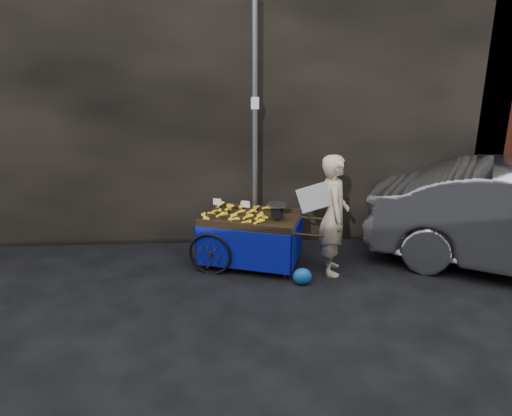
{
  "coord_description": "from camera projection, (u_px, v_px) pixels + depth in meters",
  "views": [
    {
      "loc": [
        -0.1,
        -6.38,
        3.31
      ],
      "look_at": [
        0.27,
        0.5,
        0.98
      ],
      "focal_mm": 35.0,
      "sensor_mm": 36.0,
      "label": 1
    }
  ],
  "objects": [
    {
      "name": "vendor",
      "position": [
        334.0,
        215.0,
        7.23
      ],
      "size": [
        0.83,
        0.7,
        1.79
      ],
      "rotation": [
        0.0,
        0.0,
        1.45
      ],
      "color": "tan",
      "rests_on": "ground"
    },
    {
      "name": "ground",
      "position": [
        239.0,
        285.0,
        7.1
      ],
      "size": [
        80.0,
        80.0,
        0.0
      ],
      "primitive_type": "plane",
      "color": "black",
      "rests_on": "ground"
    },
    {
      "name": "building_wall",
      "position": [
        256.0,
        88.0,
        8.78
      ],
      "size": [
        13.5,
        2.0,
        5.0
      ],
      "color": "black",
      "rests_on": "ground"
    },
    {
      "name": "street_pole",
      "position": [
        255.0,
        129.0,
        7.7
      ],
      "size": [
        0.12,
        0.1,
        4.0
      ],
      "color": "slate",
      "rests_on": "ground"
    },
    {
      "name": "plastic_bag",
      "position": [
        302.0,
        276.0,
        7.08
      ],
      "size": [
        0.27,
        0.22,
        0.24
      ],
      "primitive_type": "ellipsoid",
      "color": "#1655A8",
      "rests_on": "ground"
    },
    {
      "name": "banana_cart",
      "position": [
        247.0,
        223.0,
        7.57
      ],
      "size": [
        2.15,
        1.44,
        1.07
      ],
      "rotation": [
        0.0,
        0.0,
        -0.31
      ],
      "color": "black",
      "rests_on": "ground"
    }
  ]
}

